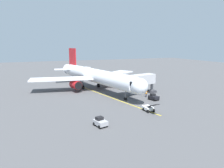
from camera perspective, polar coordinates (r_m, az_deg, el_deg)
ground_plane at (r=60.28m, az=-4.31°, el=-1.71°), size 220.00×220.00×0.00m
apron_lead_in_line at (r=55.16m, az=-2.41°, el=-2.86°), size 9.09×39.06×0.01m
airplane at (r=60.22m, az=-4.47°, el=2.15°), size 33.94×39.98×11.50m
jet_bridge at (r=54.25m, az=6.48°, el=0.90°), size 11.50×5.13×5.40m
ground_crew_marshaller at (r=53.14m, az=9.15°, el=-2.54°), size 0.41×0.27×1.71m
belt_loader_near_nose at (r=42.20m, az=9.77°, el=-6.30°), size 1.55×4.58×2.32m
tug_portside at (r=34.45m, az=-3.16°, el=-10.14°), size 2.05×2.60×1.50m
tug_starboard_side at (r=50.67m, az=11.07°, el=-3.47°), size 2.05×2.60×1.50m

